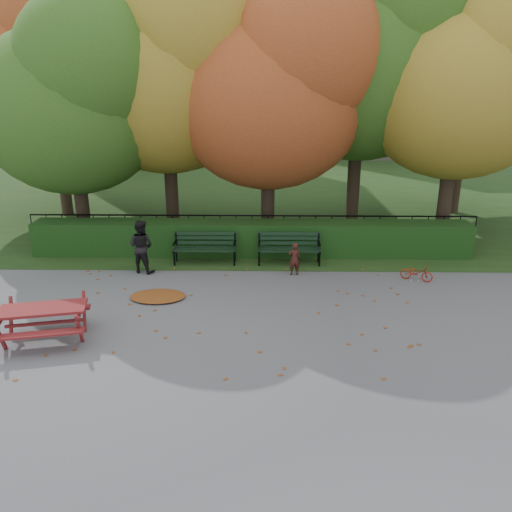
{
  "coord_description": "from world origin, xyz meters",
  "views": [
    {
      "loc": [
        0.4,
        -9.86,
        4.8
      ],
      "look_at": [
        0.2,
        1.36,
        1.0
      ],
      "focal_mm": 35.0,
      "sensor_mm": 36.0,
      "label": 1
    }
  ],
  "objects_px": {
    "bench_right": "(289,246)",
    "bench_left": "(205,245)",
    "tree_d": "(376,48)",
    "tree_g": "(482,71)",
    "tree_c": "(280,87)",
    "child": "(294,259)",
    "bicycle": "(417,273)",
    "tree_b": "(175,67)",
    "tree_e": "(474,77)",
    "adult": "(141,246)",
    "tree_f": "(56,61)",
    "picnic_table": "(43,315)",
    "tree_a": "(77,97)"
  },
  "relations": [
    {
      "from": "tree_d",
      "to": "child",
      "type": "height_order",
      "value": "tree_d"
    },
    {
      "from": "tree_c",
      "to": "tree_e",
      "type": "relative_size",
      "value": 0.98
    },
    {
      "from": "tree_c",
      "to": "bench_left",
      "type": "xyz_separation_m",
      "value": [
        -2.13,
        -2.26,
        -4.3
      ]
    },
    {
      "from": "bench_right",
      "to": "tree_f",
      "type": "bearing_deg",
      "value": 146.08
    },
    {
      "from": "tree_g",
      "to": "adult",
      "type": "bearing_deg",
      "value": -148.66
    },
    {
      "from": "tree_g",
      "to": "adult",
      "type": "relative_size",
      "value": 5.84
    },
    {
      "from": "tree_b",
      "to": "tree_f",
      "type": "distance_m",
      "value": 5.32
    },
    {
      "from": "tree_e",
      "to": "bicycle",
      "type": "distance_m",
      "value": 6.3
    },
    {
      "from": "tree_a",
      "to": "bicycle",
      "type": "height_order",
      "value": "tree_a"
    },
    {
      "from": "tree_b",
      "to": "child",
      "type": "distance_m",
      "value": 7.33
    },
    {
      "from": "tree_d",
      "to": "adult",
      "type": "bearing_deg",
      "value": -147.56
    },
    {
      "from": "bench_right",
      "to": "bench_left",
      "type": "bearing_deg",
      "value": 180.0
    },
    {
      "from": "tree_b",
      "to": "tree_e",
      "type": "relative_size",
      "value": 1.08
    },
    {
      "from": "tree_b",
      "to": "bench_left",
      "type": "relative_size",
      "value": 4.88
    },
    {
      "from": "tree_a",
      "to": "tree_b",
      "type": "height_order",
      "value": "tree_b"
    },
    {
      "from": "bench_right",
      "to": "tree_d",
      "type": "bearing_deg",
      "value": 51.77
    },
    {
      "from": "tree_f",
      "to": "tree_g",
      "type": "xyz_separation_m",
      "value": [
        15.47,
        0.52,
        -0.32
      ]
    },
    {
      "from": "tree_f",
      "to": "bicycle",
      "type": "distance_m",
      "value": 14.47
    },
    {
      "from": "picnic_table",
      "to": "child",
      "type": "height_order",
      "value": "child"
    },
    {
      "from": "tree_c",
      "to": "tree_g",
      "type": "height_order",
      "value": "tree_g"
    },
    {
      "from": "tree_d",
      "to": "child",
      "type": "relative_size",
      "value": 10.69
    },
    {
      "from": "tree_e",
      "to": "child",
      "type": "height_order",
      "value": "tree_e"
    },
    {
      "from": "tree_g",
      "to": "picnic_table",
      "type": "xyz_separation_m",
      "value": [
        -12.3,
        -10.77,
        -4.82
      ]
    },
    {
      "from": "tree_c",
      "to": "picnic_table",
      "type": "relative_size",
      "value": 4.21
    },
    {
      "from": "tree_f",
      "to": "bicycle",
      "type": "bearing_deg",
      "value": -30.73
    },
    {
      "from": "bench_left",
      "to": "picnic_table",
      "type": "distance_m",
      "value": 5.41
    },
    {
      "from": "bench_left",
      "to": "adult",
      "type": "height_order",
      "value": "adult"
    },
    {
      "from": "tree_b",
      "to": "adult",
      "type": "distance_m",
      "value": 6.07
    },
    {
      "from": "tree_f",
      "to": "tree_g",
      "type": "height_order",
      "value": "tree_f"
    },
    {
      "from": "bicycle",
      "to": "tree_b",
      "type": "bearing_deg",
      "value": 82.03
    },
    {
      "from": "bench_left",
      "to": "bicycle",
      "type": "bearing_deg",
      "value": -12.95
    },
    {
      "from": "tree_d",
      "to": "tree_g",
      "type": "distance_m",
      "value": 5.16
    },
    {
      "from": "bench_right",
      "to": "child",
      "type": "xyz_separation_m",
      "value": [
        0.1,
        -0.94,
        -0.07
      ]
    },
    {
      "from": "tree_a",
      "to": "tree_b",
      "type": "relative_size",
      "value": 0.85
    },
    {
      "from": "tree_d",
      "to": "bicycle",
      "type": "bearing_deg",
      "value": -84.09
    },
    {
      "from": "tree_f",
      "to": "tree_b",
      "type": "bearing_deg",
      "value": -27.99
    },
    {
      "from": "adult",
      "to": "bench_left",
      "type": "bearing_deg",
      "value": -136.31
    },
    {
      "from": "tree_a",
      "to": "tree_g",
      "type": "bearing_deg",
      "value": 17.19
    },
    {
      "from": "tree_c",
      "to": "bicycle",
      "type": "xyz_separation_m",
      "value": [
        3.55,
        -3.57,
        -4.61
      ]
    },
    {
      "from": "tree_c",
      "to": "tree_d",
      "type": "bearing_deg",
      "value": 22.61
    },
    {
      "from": "tree_d",
      "to": "bench_left",
      "type": "distance_m",
      "value": 8.31
    },
    {
      "from": "tree_b",
      "to": "tree_f",
      "type": "relative_size",
      "value": 0.96
    },
    {
      "from": "tree_d",
      "to": "picnic_table",
      "type": "relative_size",
      "value": 5.04
    },
    {
      "from": "bench_left",
      "to": "adult",
      "type": "relative_size",
      "value": 1.23
    },
    {
      "from": "tree_b",
      "to": "bench_left",
      "type": "height_order",
      "value": "tree_b"
    },
    {
      "from": "tree_c",
      "to": "bench_right",
      "type": "relative_size",
      "value": 4.44
    },
    {
      "from": "bench_right",
      "to": "bicycle",
      "type": "xyz_separation_m",
      "value": [
        3.28,
        -1.31,
        -0.3
      ]
    },
    {
      "from": "child",
      "to": "bench_left",
      "type": "bearing_deg",
      "value": -33.64
    },
    {
      "from": "tree_d",
      "to": "tree_f",
      "type": "height_order",
      "value": "tree_d"
    },
    {
      "from": "tree_b",
      "to": "bicycle",
      "type": "bearing_deg",
      "value": -32.52
    }
  ]
}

